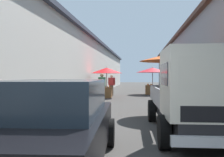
% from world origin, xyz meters
% --- Properties ---
extents(ground, '(90.00, 90.00, 0.00)m').
position_xyz_m(ground, '(13.50, 0.00, 0.00)').
color(ground, '#3D3A38').
extents(building_left_whitewash, '(49.80, 7.50, 4.65)m').
position_xyz_m(building_left_whitewash, '(15.75, 6.90, 2.33)').
color(building_left_whitewash, beige).
rests_on(building_left_whitewash, ground).
extents(fruit_stall_near_right, '(2.26, 2.26, 2.20)m').
position_xyz_m(fruit_stall_near_right, '(14.79, 2.09, 1.65)').
color(fruit_stall_near_right, '#9E9EA3').
rests_on(fruit_stall_near_right, ground).
extents(fruit_stall_mid_lane, '(2.55, 2.55, 2.47)m').
position_xyz_m(fruit_stall_mid_lane, '(7.22, -1.53, 1.82)').
color(fruit_stall_mid_lane, '#9E9EA3').
rests_on(fruit_stall_mid_lane, ground).
extents(fruit_stall_far_right, '(2.76, 2.76, 2.30)m').
position_xyz_m(fruit_stall_far_right, '(18.08, -1.24, 1.79)').
color(fruit_stall_far_right, '#9E9EA3').
rests_on(fruit_stall_far_right, ground).
extents(hatchback_car, '(4.02, 2.15, 1.45)m').
position_xyz_m(hatchback_car, '(1.73, 1.10, 0.74)').
color(hatchback_car, black).
rests_on(hatchback_car, ground).
extents(delivery_truck, '(4.98, 2.12, 2.08)m').
position_xyz_m(delivery_truck, '(3.70, -1.66, 1.04)').
color(delivery_truck, black).
rests_on(delivery_truck, ground).
extents(vendor_by_crates, '(0.39, 0.58, 1.62)m').
position_xyz_m(vendor_by_crates, '(16.63, 1.97, 0.93)').
color(vendor_by_crates, '#665B4C').
rests_on(vendor_by_crates, ground).
extents(vendor_in_shade, '(0.60, 0.40, 1.69)m').
position_xyz_m(vendor_in_shade, '(12.25, 2.02, 0.98)').
color(vendor_in_shade, '#665B4C').
rests_on(vendor_in_shade, ground).
extents(parked_scooter, '(1.68, 0.49, 1.14)m').
position_xyz_m(parked_scooter, '(6.87, 1.98, 0.45)').
color(parked_scooter, black).
rests_on(parked_scooter, ground).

